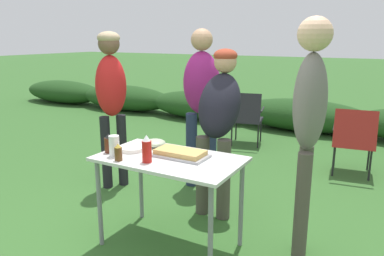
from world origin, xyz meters
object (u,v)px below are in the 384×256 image
beer_bottle (118,153)px  standing_person_in_olive_jacket (111,91)px  mixing_bowl (155,143)px  ketchup_bottle (147,149)px  plate_stack (132,148)px  standing_person_in_red_jacket (309,116)px  folding_table (170,167)px  standing_person_in_gray_fleece (201,95)px  camp_chair_near_hedge (354,138)px  standing_person_in_dark_puffer (219,115)px  bbq_sauce_bottle (109,144)px  food_tray (180,154)px  paper_cup_stack (114,146)px  camp_chair_green_behind_table (246,116)px

beer_bottle → standing_person_in_olive_jacket: (-0.92, 0.99, 0.27)m
mixing_bowl → ketchup_bottle: 0.40m
plate_stack → standing_person_in_red_jacket: size_ratio=0.12×
folding_table → standing_person_in_gray_fleece: bearing=107.0°
beer_bottle → camp_chair_near_hedge: size_ratio=0.16×
mixing_bowl → standing_person_in_dark_puffer: 0.66m
beer_bottle → bbq_sauce_bottle: bbq_sauce_bottle is taller
bbq_sauce_bottle → camp_chair_near_hedge: bbq_sauce_bottle is taller
food_tray → standing_person_in_gray_fleece: size_ratio=0.25×
standing_person_in_red_jacket → folding_table: bearing=-79.3°
beer_bottle → standing_person_in_olive_jacket: 1.37m
mixing_bowl → camp_chair_near_hedge: (1.33, 2.19, -0.30)m
standing_person_in_dark_puffer → camp_chair_near_hedge: bearing=58.3°
standing_person_in_gray_fleece → camp_chair_near_hedge: size_ratio=2.07×
paper_cup_stack → bbq_sauce_bottle: paper_cup_stack is taller
camp_chair_green_behind_table → standing_person_in_dark_puffer: bearing=-88.6°
standing_person_in_red_jacket → camp_chair_near_hedge: 2.12m
standing_person_in_dark_puffer → standing_person_in_red_jacket: bearing=-23.7°
folding_table → plate_stack: bearing=179.3°
paper_cup_stack → standing_person_in_gray_fleece: standing_person_in_gray_fleece is taller
standing_person_in_red_jacket → standing_person_in_gray_fleece: (-1.32, 0.87, -0.06)m
paper_cup_stack → beer_bottle: size_ratio=1.25×
food_tray → camp_chair_green_behind_table: size_ratio=0.51×
bbq_sauce_bottle → camp_chair_green_behind_table: size_ratio=0.19×
beer_bottle → camp_chair_green_behind_table: (-0.23, 3.21, -0.33)m
bbq_sauce_bottle → standing_person_in_gray_fleece: (0.11, 1.36, 0.22)m
folding_table → food_tray: size_ratio=2.57×
paper_cup_stack → camp_chair_near_hedge: 2.96m
paper_cup_stack → beer_bottle: bearing=-35.1°
paper_cup_stack → bbq_sauce_bottle: size_ratio=1.05×
standing_person_in_gray_fleece → camp_chair_near_hedge: (1.44, 1.14, -0.57)m
mixing_bowl → bbq_sauce_bottle: bearing=-125.3°
standing_person_in_gray_fleece → paper_cup_stack: bearing=-115.6°
plate_stack → standing_person_in_olive_jacket: (-0.84, 0.74, 0.32)m
food_tray → standing_person_in_gray_fleece: standing_person_in_gray_fleece is taller
standing_person_in_red_jacket → standing_person_in_olive_jacket: size_ratio=1.05×
beer_bottle → standing_person_in_red_jacket: size_ratio=0.07×
paper_cup_stack → standing_person_in_gray_fleece: bearing=89.6°
standing_person_in_red_jacket → standing_person_in_gray_fleece: size_ratio=1.03×
ketchup_bottle → standing_person_in_dark_puffer: bearing=80.8°
food_tray → plate_stack: food_tray is taller
standing_person_in_olive_jacket → camp_chair_green_behind_table: size_ratio=2.04×
mixing_bowl → beer_bottle: 0.43m
camp_chair_near_hedge → food_tray: bearing=-120.1°
paper_cup_stack → standing_person_in_dark_puffer: standing_person_in_dark_puffer is taller
paper_cup_stack → standing_person_in_red_jacket: standing_person_in_red_jacket is taller
paper_cup_stack → standing_person_in_dark_puffer: bearing=63.9°
ketchup_bottle → standing_person_in_dark_puffer: size_ratio=0.13×
plate_stack → camp_chair_near_hedge: bearing=58.9°
standing_person_in_dark_puffer → beer_bottle: bearing=-110.0°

